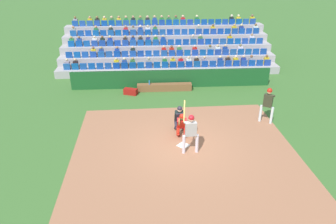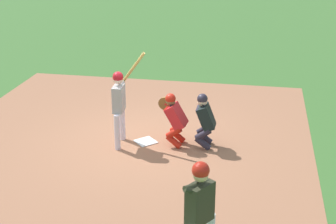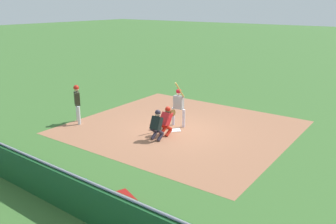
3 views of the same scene
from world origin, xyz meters
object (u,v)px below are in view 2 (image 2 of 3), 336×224
(on_deck_batter, at_px, (200,207))
(batter_at_plate, at_px, (119,100))
(catcher_crouching, at_px, (174,116))
(home_plate_umpire, at_px, (204,118))
(home_plate_marker, at_px, (146,141))

(on_deck_batter, bearing_deg, batter_at_plate, 30.74)
(catcher_crouching, height_order, home_plate_umpire, home_plate_umpire)
(home_plate_marker, height_order, home_plate_umpire, home_plate_umpire)
(home_plate_marker, relative_size, home_plate_umpire, 0.34)
(batter_at_plate, distance_m, catcher_crouching, 1.29)
(home_plate_marker, relative_size, catcher_crouching, 0.35)
(batter_at_plate, xyz_separation_m, home_plate_umpire, (0.26, -1.90, -0.39))
(batter_at_plate, distance_m, home_plate_umpire, 1.96)
(home_plate_umpire, bearing_deg, on_deck_batter, -173.27)
(on_deck_batter, bearing_deg, catcher_crouching, 15.65)
(home_plate_umpire, bearing_deg, batter_at_plate, 97.84)
(catcher_crouching, distance_m, home_plate_umpire, 0.69)
(home_plate_marker, height_order, on_deck_batter, on_deck_batter)
(catcher_crouching, bearing_deg, on_deck_batter, -164.35)
(home_plate_marker, bearing_deg, on_deck_batter, -156.30)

